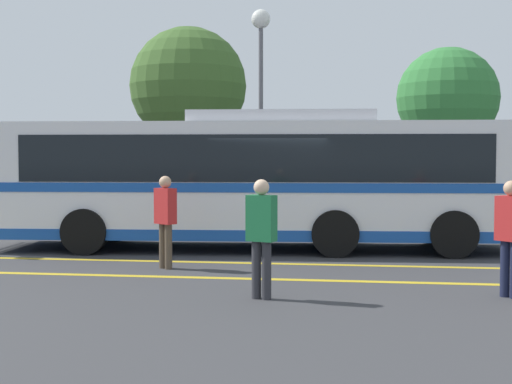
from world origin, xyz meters
name	(u,v)px	position (x,y,z in m)	size (l,w,h in m)	color
ground_plane	(273,250)	(0.00, 0.00, 0.00)	(220.00, 220.00, 0.00)	#38383A
lane_strip_0	(241,263)	(-0.42, -2.06, 0.00)	(0.20, 31.68, 0.01)	gold
lane_strip_1	(224,278)	(-0.42, -3.87, 0.00)	(0.20, 31.68, 0.01)	gold
curb_strip	(280,224)	(-0.42, 5.41, 0.07)	(39.68, 0.36, 0.15)	#99999E
transit_bus	(257,178)	(-0.40, 0.14, 1.64)	(12.13, 3.40, 3.12)	white
parked_car_1	(108,205)	(-5.48, 4.40, 0.68)	(4.44, 2.20, 1.30)	#4C3823
parked_car_2	(289,204)	(-0.06, 4.51, 0.74)	(4.52, 2.14, 1.49)	silver
pedestrian_0	(165,216)	(-1.70, -2.96, 1.00)	(0.47, 0.43, 1.75)	brown
pedestrian_1	(261,231)	(0.47, -5.57, 1.02)	(0.47, 0.35, 1.77)	#2D2D33
pedestrian_2	(511,231)	(4.13, -4.95, 1.00)	(0.45, 0.45, 1.75)	#191E38
street_lamp	(261,58)	(-1.13, 6.30, 5.21)	(0.60, 0.60, 6.72)	#59595E
tree_0	(448,99)	(4.97, 9.48, 4.14)	(3.50, 3.50, 5.90)	#513823
tree_1	(188,86)	(-4.25, 9.62, 4.71)	(4.26, 4.26, 6.86)	#513823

